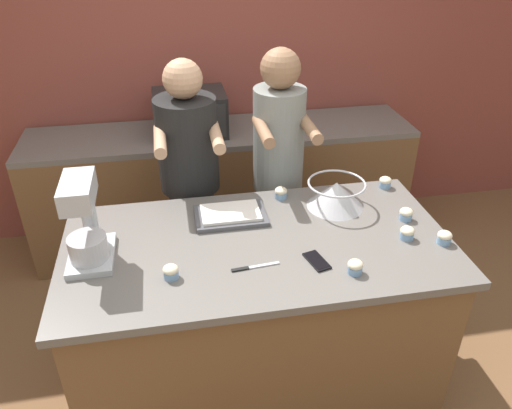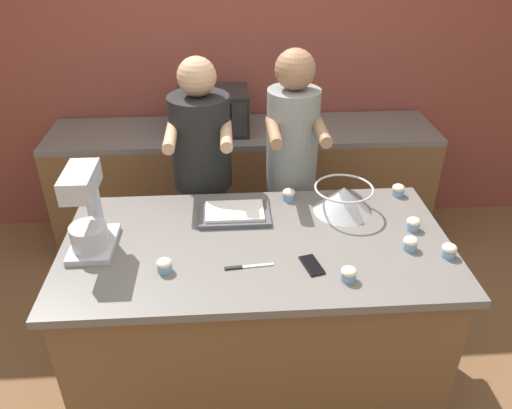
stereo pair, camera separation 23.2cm
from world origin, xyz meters
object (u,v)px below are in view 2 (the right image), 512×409
at_px(baking_tray, 235,213).
at_px(microwave_oven, 213,111).
at_px(stand_mixer, 88,215).
at_px(cupcake_3, 413,224).
at_px(person_left, 204,189).
at_px(cupcake_0, 349,274).
at_px(knife, 246,267).
at_px(cupcake_1, 410,243).
at_px(cupcake_4, 449,250).
at_px(cupcake_6, 398,190).
at_px(cupcake_2, 289,194).
at_px(person_right, 291,181).
at_px(cupcake_5, 164,265).
at_px(mixing_bowl, 343,199).
at_px(cell_phone, 312,265).

xyz_separation_m(baking_tray, microwave_oven, (-0.12, 1.20, 0.11)).
height_order(stand_mixer, cupcake_3, stand_mixer).
height_order(person_left, cupcake_0, person_left).
height_order(knife, cupcake_1, cupcake_1).
bearing_deg(stand_mixer, cupcake_4, -6.28).
bearing_deg(cupcake_3, cupcake_0, -138.06).
bearing_deg(cupcake_6, cupcake_2, -178.91).
xyz_separation_m(baking_tray, cupcake_0, (0.47, -0.54, 0.01)).
distance_m(microwave_oven, cupcake_0, 1.84).
relative_size(cupcake_3, cupcake_4, 1.00).
distance_m(microwave_oven, cupcake_3, 1.70).
xyz_separation_m(person_right, cupcake_6, (0.56, -0.28, 0.08)).
distance_m(cupcake_5, cupcake_6, 1.36).
distance_m(person_left, cupcake_5, 0.89).
relative_size(cupcake_1, cupcake_6, 1.00).
height_order(stand_mixer, mixing_bowl, stand_mixer).
bearing_deg(person_right, cell_phone, -91.22).
height_order(cupcake_2, cupcake_5, same).
bearing_deg(person_right, stand_mixer, -146.59).
height_order(microwave_oven, cupcake_1, microwave_oven).
bearing_deg(cell_phone, stand_mixer, 168.05).
xyz_separation_m(cupcake_5, cupcake_6, (1.22, 0.59, 0.00)).
xyz_separation_m(person_left, microwave_oven, (0.06, 0.75, 0.21)).
relative_size(baking_tray, microwave_oven, 0.73).
height_order(person_right, baking_tray, person_right).
distance_m(cupcake_0, cupcake_2, 0.71).
height_order(cupcake_5, cupcake_6, same).
xyz_separation_m(cell_phone, cupcake_2, (-0.03, 0.59, 0.03)).
xyz_separation_m(person_left, cupcake_0, (0.65, -0.99, 0.12)).
xyz_separation_m(mixing_bowl, cupcake_2, (-0.26, 0.14, -0.04)).
distance_m(baking_tray, cupcake_6, 0.92).
bearing_deg(knife, cupcake_1, 6.55).
bearing_deg(cupcake_3, cupcake_1, -113.29).
bearing_deg(baking_tray, cupcake_0, -49.03).
bearing_deg(knife, cell_phone, -1.95).
xyz_separation_m(knife, cupcake_3, (0.84, 0.25, 0.03)).
bearing_deg(cupcake_3, person_left, 149.32).
bearing_deg(knife, mixing_bowl, 40.00).
xyz_separation_m(mixing_bowl, cupcake_6, (0.34, 0.15, -0.04)).
height_order(baking_tray, cupcake_4, cupcake_4).
distance_m(stand_mixer, cupcake_3, 1.55).
relative_size(mixing_bowl, cupcake_4, 4.50).
distance_m(mixing_bowl, cupcake_1, 0.43).
distance_m(person_right, baking_tray, 0.57).
bearing_deg(microwave_oven, knife, -84.62).
height_order(person_left, cupcake_4, person_left).
bearing_deg(microwave_oven, cupcake_4, -56.07).
distance_m(cupcake_4, cupcake_6, 0.57).
height_order(stand_mixer, cupcake_4, stand_mixer).
bearing_deg(cupcake_6, person_left, 165.33).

